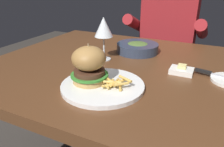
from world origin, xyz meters
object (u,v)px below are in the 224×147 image
at_px(wine_glass, 104,28).
at_px(burger_sandwich, 89,65).
at_px(table_knife, 216,75).
at_px(soup_bowl, 137,48).
at_px(butter_dish, 182,70).
at_px(diner_person, 166,54).
at_px(main_plate, 103,86).

bearing_deg(wine_glass, burger_sandwich, -73.00).
bearing_deg(table_knife, soup_bowl, 155.49).
relative_size(wine_glass, butter_dish, 2.18).
height_order(burger_sandwich, diner_person, diner_person).
distance_m(main_plate, wine_glass, 0.31).
distance_m(wine_glass, table_knife, 0.48).
height_order(soup_bowl, diner_person, diner_person).
height_order(main_plate, burger_sandwich, burger_sandwich).
relative_size(wine_glass, soup_bowl, 0.93).
height_order(main_plate, table_knife, table_knife).
xyz_separation_m(burger_sandwich, butter_dish, (0.27, 0.24, -0.06)).
height_order(burger_sandwich, wine_glass, wine_glass).
relative_size(burger_sandwich, diner_person, 0.11).
xyz_separation_m(burger_sandwich, table_knife, (0.39, 0.25, -0.06)).
distance_m(main_plate, diner_person, 0.99).
distance_m(table_knife, diner_person, 0.82).
xyz_separation_m(butter_dish, soup_bowl, (-0.24, 0.17, 0.01)).
bearing_deg(wine_glass, main_plate, -63.32).
bearing_deg(butter_dish, soup_bowl, 144.33).
bearing_deg(soup_bowl, table_knife, -24.51).
height_order(butter_dish, soup_bowl, soup_bowl).
bearing_deg(butter_dish, diner_person, 105.88).
distance_m(main_plate, soup_bowl, 0.41).
bearing_deg(burger_sandwich, wine_glass, 107.00).
xyz_separation_m(wine_glass, table_knife, (0.46, -0.00, -0.13)).
relative_size(main_plate, soup_bowl, 1.37).
bearing_deg(soup_bowl, wine_glass, -121.77).
distance_m(burger_sandwich, diner_person, 1.01).
bearing_deg(burger_sandwich, table_knife, 32.83).
xyz_separation_m(burger_sandwich, soup_bowl, (0.02, 0.42, -0.05)).
relative_size(burger_sandwich, soup_bowl, 0.66).
xyz_separation_m(table_knife, soup_bowl, (-0.36, 0.17, 0.01)).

